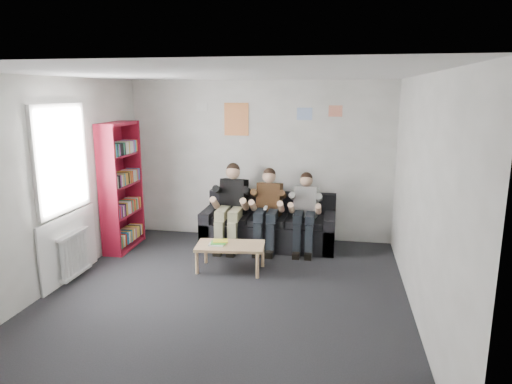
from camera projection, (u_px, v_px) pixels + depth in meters
room_shell at (223, 191)px, 5.41m from camera, size 5.00×5.00×5.00m
sofa at (269, 227)px, 7.60m from camera, size 2.16×0.89×0.84m
bookshelf at (122, 187)px, 7.29m from camera, size 0.31×0.92×2.04m
coffee_table at (230, 248)px, 6.48m from camera, size 0.96×0.53×0.38m
game_cases at (218, 243)px, 6.48m from camera, size 0.25×0.22×0.05m
person_left at (231, 207)px, 7.43m from camera, size 0.43×0.92×1.37m
person_middle at (267, 210)px, 7.33m from camera, size 0.39×0.85×1.30m
person_right at (305, 213)px, 7.23m from camera, size 0.37×0.79×1.25m
radiator at (75, 254)px, 6.20m from camera, size 0.10×0.64×0.60m
window at (65, 205)px, 6.06m from camera, size 0.05×1.30×2.36m
poster_large at (236, 119)px, 7.72m from camera, size 0.42×0.01×0.55m
poster_blue at (305, 114)px, 7.49m from camera, size 0.25×0.01×0.20m
poster_pink at (335, 111)px, 7.39m from camera, size 0.22×0.01×0.18m
poster_sign at (202, 107)px, 7.78m from camera, size 0.20×0.01×0.14m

